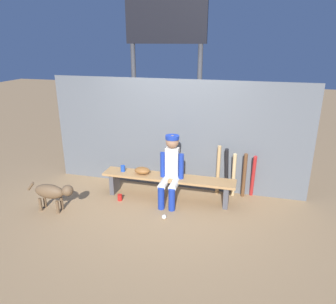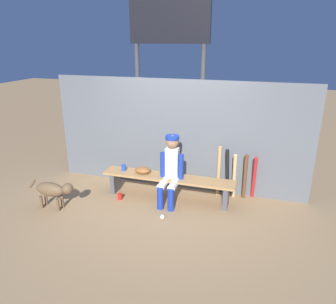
# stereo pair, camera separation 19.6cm
# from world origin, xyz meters

# --- Properties ---
(ground_plane) EXTENTS (30.00, 30.00, 0.00)m
(ground_plane) POSITION_xyz_m (0.00, 0.00, 0.00)
(ground_plane) COLOR #9E7A51
(chainlink_fence) EXTENTS (4.72, 0.03, 2.03)m
(chainlink_fence) POSITION_xyz_m (0.00, 0.53, 1.01)
(chainlink_fence) COLOR #595E63
(chainlink_fence) RESTS_ON ground_plane
(dugout_bench) EXTENTS (2.33, 0.36, 0.42)m
(dugout_bench) POSITION_xyz_m (0.00, 0.00, 0.33)
(dugout_bench) COLOR #AD7F4C
(dugout_bench) RESTS_ON ground_plane
(player_seated) EXTENTS (0.41, 0.55, 1.17)m
(player_seated) POSITION_xyz_m (0.07, -0.10, 0.63)
(player_seated) COLOR silver
(player_seated) RESTS_ON ground_plane
(baseball_glove) EXTENTS (0.28, 0.20, 0.12)m
(baseball_glove) POSITION_xyz_m (-0.47, 0.00, 0.48)
(baseball_glove) COLOR brown
(baseball_glove) RESTS_ON dugout_bench
(bat_wood_tan) EXTENTS (0.08, 0.15, 0.94)m
(bat_wood_tan) POSITION_xyz_m (0.82, 0.38, 0.47)
(bat_wood_tan) COLOR tan
(bat_wood_tan) RESTS_ON ground_plane
(bat_aluminum_black) EXTENTS (0.11, 0.24, 0.90)m
(bat_aluminum_black) POSITION_xyz_m (0.97, 0.43, 0.45)
(bat_aluminum_black) COLOR black
(bat_aluminum_black) RESTS_ON ground_plane
(bat_wood_natural) EXTENTS (0.06, 0.21, 0.85)m
(bat_wood_natural) POSITION_xyz_m (1.10, 0.35, 0.42)
(bat_wood_natural) COLOR tan
(bat_wood_natural) RESTS_ON ground_plane
(bat_wood_dark) EXTENTS (0.07, 0.16, 0.84)m
(bat_wood_dark) POSITION_xyz_m (1.28, 0.38, 0.42)
(bat_wood_dark) COLOR brown
(bat_wood_dark) RESTS_ON ground_plane
(bat_aluminum_red) EXTENTS (0.08, 0.24, 0.81)m
(bat_aluminum_red) POSITION_xyz_m (1.43, 0.43, 0.41)
(bat_aluminum_red) COLOR #B22323
(bat_aluminum_red) RESTS_ON ground_plane
(baseball) EXTENTS (0.07, 0.07, 0.07)m
(baseball) POSITION_xyz_m (0.12, -0.68, 0.04)
(baseball) COLOR white
(baseball) RESTS_ON ground_plane
(cup_on_ground) EXTENTS (0.08, 0.08, 0.11)m
(cup_on_ground) POSITION_xyz_m (-0.80, -0.29, 0.06)
(cup_on_ground) COLOR red
(cup_on_ground) RESTS_ON ground_plane
(cup_on_bench) EXTENTS (0.08, 0.08, 0.11)m
(cup_on_bench) POSITION_xyz_m (-0.84, 0.01, 0.48)
(cup_on_bench) COLOR #1E47AD
(cup_on_bench) RESTS_ON dugout_bench
(scoreboard) EXTENTS (1.95, 0.27, 3.65)m
(scoreboard) POSITION_xyz_m (-0.44, 1.71, 2.52)
(scoreboard) COLOR #3F3F42
(scoreboard) RESTS_ON ground_plane
(dog) EXTENTS (0.84, 0.20, 0.49)m
(dog) POSITION_xyz_m (-1.70, -0.88, 0.34)
(dog) COLOR brown
(dog) RESTS_ON ground_plane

